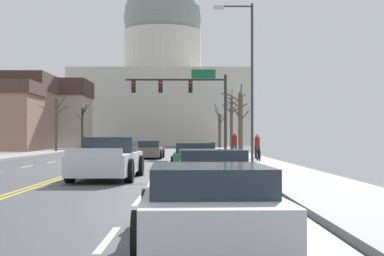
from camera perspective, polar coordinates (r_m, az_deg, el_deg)
ground at (r=33.06m, az=-8.55°, el=-3.46°), size 20.00×180.00×0.20m
signal_gantry at (r=45.08m, az=-0.29°, el=3.46°), size 7.91×0.41×6.64m
street_lamp_right at (r=31.95m, az=5.50°, el=5.79°), size 2.18×0.24×8.70m
capitol_building at (r=105.62m, az=-2.93°, el=4.37°), size 30.45×23.64×32.79m
sedan_near_00 at (r=40.56m, az=-4.23°, el=-2.20°), size 2.01×4.57×1.24m
sedan_near_01 at (r=34.66m, az=0.84°, el=-2.47°), size 2.12×4.62×1.19m
sedan_near_02 at (r=27.59m, az=0.16°, el=-2.82°), size 2.12×4.45×1.23m
pickup_truck_near_03 at (r=21.22m, az=-8.27°, el=-3.12°), size 2.32×5.75×1.50m
sedan_near_04 at (r=15.23m, az=1.85°, el=-4.49°), size 2.21×4.62×1.19m
sedan_near_05 at (r=8.39m, az=1.55°, el=-7.57°), size 2.15×4.71×1.12m
sedan_oncoming_00 at (r=49.95m, az=-7.79°, el=-1.96°), size 1.98×4.37×1.21m
sedan_oncoming_01 at (r=63.33m, az=-9.36°, el=-1.73°), size 2.20×4.31×1.16m
flank_building_00 at (r=74.30m, az=-16.96°, el=1.62°), size 8.47×8.35×9.27m
flank_building_03 at (r=84.59m, az=-14.38°, el=1.39°), size 12.75×8.92×9.50m
bare_tree_00 at (r=53.66m, az=3.97°, el=0.66°), size 2.38×2.84×5.84m
bare_tree_01 at (r=74.00m, az=-10.76°, el=0.27°), size 1.75×2.52×5.51m
bare_tree_02 at (r=73.52m, az=2.74°, el=-0.09°), size 1.29×2.25×5.62m
bare_tree_03 at (r=57.66m, az=-13.24°, el=0.54°), size 2.71×1.54×5.23m
bare_tree_04 at (r=41.79m, az=4.76°, el=0.69°), size 1.94×2.18×5.33m
pedestrian_00 at (r=36.66m, az=4.20°, el=-1.55°), size 0.35×0.34×1.70m
pedestrian_01 at (r=37.60m, az=6.46°, el=-1.64°), size 0.35×0.34×1.58m
bicycle_parked at (r=33.58m, az=6.56°, el=-2.63°), size 0.12×1.77×0.85m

